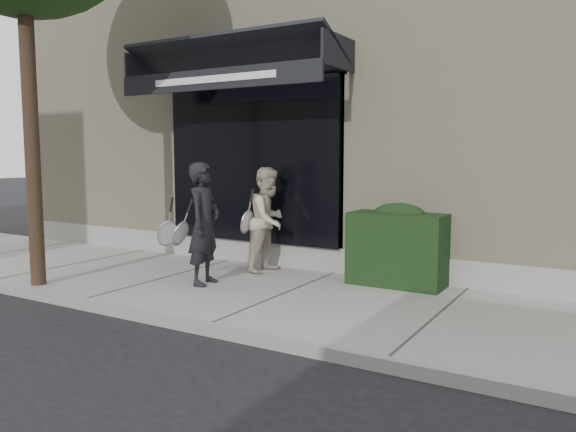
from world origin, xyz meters
The scene contains 7 objects.
ground centered at (0.00, 0.00, 0.00)m, with size 80.00×80.00×0.00m, color black.
sidewalk centered at (0.00, 0.00, 0.06)m, with size 20.00×3.00×0.12m, color gray.
curb centered at (0.00, -1.55, 0.07)m, with size 20.00×0.10×0.14m, color gray.
building_facade centered at (-0.01, 4.96, 2.74)m, with size 14.30×8.04×5.64m.
hedge centered at (1.10, 1.25, 0.66)m, with size 1.30×0.70×1.14m.
pedestrian_front centered at (-1.22, -0.11, 0.96)m, with size 0.71×0.87×1.69m.
pedestrian_back centered at (-0.92, 1.08, 0.92)m, with size 0.69×0.83×1.61m.
Camera 1 is at (3.69, -6.11, 1.91)m, focal length 35.00 mm.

